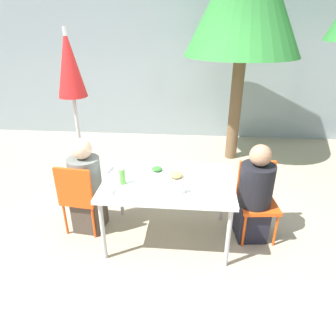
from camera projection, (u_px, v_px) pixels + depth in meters
The scene contains 13 objects.
ground_plane at pixel (168, 236), 3.43m from camera, with size 24.00×24.00×0.00m, color tan.
building_facade at pixel (183, 62), 5.94m from camera, with size 10.00×0.20×3.00m.
dining_table at pixel (168, 186), 3.13m from camera, with size 1.35×0.91×0.72m.
chair_left at pixel (80, 194), 3.31m from camera, with size 0.44×0.44×0.86m.
person_left at pixel (87, 189), 3.36m from camera, with size 0.35×0.35×1.12m.
chair_right at pixel (257, 195), 3.30m from camera, with size 0.44×0.44×0.86m.
person_right at pixel (255, 196), 3.21m from camera, with size 0.36×0.36×1.12m.
closed_umbrella at pixel (70, 74), 3.64m from camera, with size 0.36×0.36×2.17m.
plate_0 at pixel (157, 170), 3.29m from camera, with size 0.21×0.21×0.06m.
plate_1 at pixel (176, 176), 3.15m from camera, with size 0.26×0.26×0.07m.
bottle at pixel (122, 176), 3.02m from camera, with size 0.06×0.06×0.18m.
drinking_cup at pixel (181, 188), 2.87m from camera, with size 0.08×0.08×0.11m.
salad_bowl at pixel (106, 191), 2.87m from camera, with size 0.14×0.14×0.05m.
Camera 1 is at (0.24, -2.72, 2.21)m, focal length 32.00 mm.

